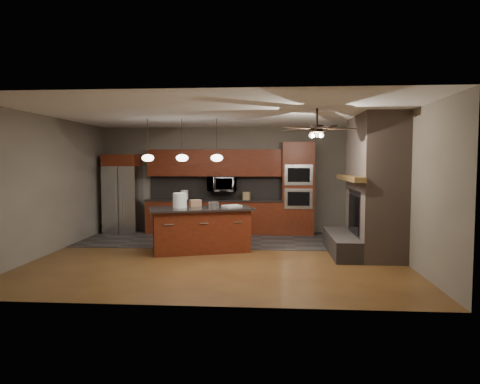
# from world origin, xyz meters

# --- Properties ---
(ground) EXTENTS (7.00, 7.00, 0.00)m
(ground) POSITION_xyz_m (0.00, 0.00, 0.00)
(ground) COLOR brown
(ground) RESTS_ON ground
(ceiling) EXTENTS (7.00, 6.00, 0.02)m
(ceiling) POSITION_xyz_m (0.00, 0.00, 2.80)
(ceiling) COLOR white
(ceiling) RESTS_ON back_wall
(back_wall) EXTENTS (7.00, 0.02, 2.80)m
(back_wall) POSITION_xyz_m (0.00, 3.00, 1.40)
(back_wall) COLOR #71685A
(back_wall) RESTS_ON ground
(right_wall) EXTENTS (0.02, 6.00, 2.80)m
(right_wall) POSITION_xyz_m (3.50, 0.00, 1.40)
(right_wall) COLOR #71685A
(right_wall) RESTS_ON ground
(left_wall) EXTENTS (0.02, 6.00, 2.80)m
(left_wall) POSITION_xyz_m (-3.50, 0.00, 1.40)
(left_wall) COLOR #71685A
(left_wall) RESTS_ON ground
(slate_tile_patch) EXTENTS (7.00, 2.40, 0.01)m
(slate_tile_patch) POSITION_xyz_m (0.00, 1.80, 0.01)
(slate_tile_patch) COLOR #353230
(slate_tile_patch) RESTS_ON ground
(fireplace_column) EXTENTS (1.30, 2.10, 2.80)m
(fireplace_column) POSITION_xyz_m (3.04, 0.40, 1.30)
(fireplace_column) COLOR #786255
(fireplace_column) RESTS_ON ground
(back_cabinetry) EXTENTS (3.59, 0.64, 2.20)m
(back_cabinetry) POSITION_xyz_m (-0.48, 2.74, 0.89)
(back_cabinetry) COLOR maroon
(back_cabinetry) RESTS_ON ground
(oven_tower) EXTENTS (0.80, 0.63, 2.38)m
(oven_tower) POSITION_xyz_m (1.70, 2.69, 1.19)
(oven_tower) COLOR maroon
(oven_tower) RESTS_ON ground
(microwave) EXTENTS (0.73, 0.41, 0.50)m
(microwave) POSITION_xyz_m (-0.27, 2.75, 1.30)
(microwave) COLOR silver
(microwave) RESTS_ON back_cabinetry
(refrigerator) EXTENTS (0.88, 0.75, 2.07)m
(refrigerator) POSITION_xyz_m (-2.90, 2.62, 1.03)
(refrigerator) COLOR silver
(refrigerator) RESTS_ON ground
(kitchen_island) EXTENTS (2.30, 1.56, 0.92)m
(kitchen_island) POSITION_xyz_m (-0.45, 0.41, 0.47)
(kitchen_island) COLOR maroon
(kitchen_island) RESTS_ON ground
(white_bucket) EXTENTS (0.39, 0.39, 0.31)m
(white_bucket) POSITION_xyz_m (-0.88, 0.35, 1.08)
(white_bucket) COLOR white
(white_bucket) RESTS_ON kitchen_island
(paint_can) EXTENTS (0.22, 0.22, 0.13)m
(paint_can) POSITION_xyz_m (-0.17, 0.30, 0.99)
(paint_can) COLOR #AEAEB3
(paint_can) RESTS_ON kitchen_island
(paint_tray) EXTENTS (0.45, 0.44, 0.04)m
(paint_tray) POSITION_xyz_m (0.17, 0.64, 0.94)
(paint_tray) COLOR silver
(paint_tray) RESTS_ON kitchen_island
(cardboard_box) EXTENTS (0.28, 0.25, 0.15)m
(cardboard_box) POSITION_xyz_m (-0.61, 0.64, 0.99)
(cardboard_box) COLOR #976E4E
(cardboard_box) RESTS_ON kitchen_island
(counter_bucket) EXTENTS (0.21, 0.21, 0.23)m
(counter_bucket) POSITION_xyz_m (-1.27, 2.70, 1.02)
(counter_bucket) COLOR white
(counter_bucket) RESTS_ON back_cabinetry
(counter_box) EXTENTS (0.20, 0.17, 0.20)m
(counter_box) POSITION_xyz_m (0.38, 2.65, 1.00)
(counter_box) COLOR #987C4E
(counter_box) RESTS_ON back_cabinetry
(pendant_left) EXTENTS (0.26, 0.26, 0.92)m
(pendant_left) POSITION_xyz_m (-1.65, 0.70, 1.96)
(pendant_left) COLOR black
(pendant_left) RESTS_ON ceiling
(pendant_center) EXTENTS (0.26, 0.26, 0.92)m
(pendant_center) POSITION_xyz_m (-0.90, 0.70, 1.96)
(pendant_center) COLOR black
(pendant_center) RESTS_ON ceiling
(pendant_right) EXTENTS (0.26, 0.26, 0.92)m
(pendant_right) POSITION_xyz_m (-0.15, 0.70, 1.96)
(pendant_right) COLOR black
(pendant_right) RESTS_ON ceiling
(ceiling_fan) EXTENTS (1.27, 1.33, 0.41)m
(ceiling_fan) POSITION_xyz_m (1.80, -0.80, 2.46)
(ceiling_fan) COLOR black
(ceiling_fan) RESTS_ON ceiling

